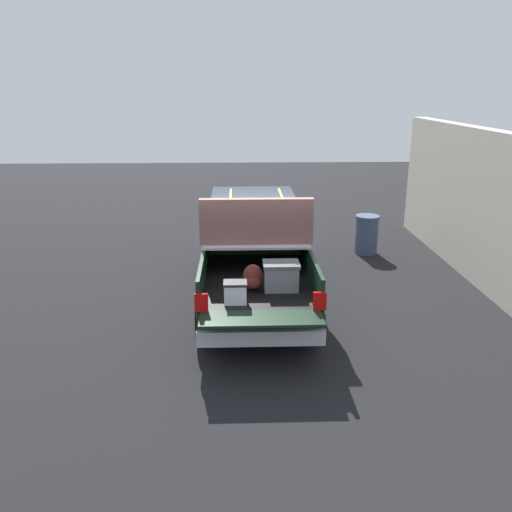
{
  "coord_description": "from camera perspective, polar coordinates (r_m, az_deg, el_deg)",
  "views": [
    {
      "loc": [
        -9.98,
        0.32,
        4.09
      ],
      "look_at": [
        -0.6,
        0.0,
        1.1
      ],
      "focal_mm": 37.63,
      "sensor_mm": 36.0,
      "label": 1
    }
  ],
  "objects": [
    {
      "name": "trash_can",
      "position": [
        13.87,
        11.68,
        2.28
      ],
      "size": [
        0.6,
        0.6,
        0.98
      ],
      "color": "#3F4C66",
      "rests_on": "ground_plane"
    },
    {
      "name": "ground_plane",
      "position": [
        10.79,
        -0.11,
        -4.6
      ],
      "size": [
        40.0,
        40.0,
        0.0
      ],
      "primitive_type": "plane",
      "color": "black"
    },
    {
      "name": "building_facade",
      "position": [
        12.35,
        23.18,
        4.68
      ],
      "size": [
        9.49,
        0.36,
        3.23
      ],
      "primitive_type": "cube",
      "color": "beige",
      "rests_on": "ground_plane"
    },
    {
      "name": "pickup_truck",
      "position": [
        10.82,
        -0.17,
        0.92
      ],
      "size": [
        6.05,
        2.06,
        2.23
      ],
      "color": "black",
      "rests_on": "ground_plane"
    }
  ]
}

